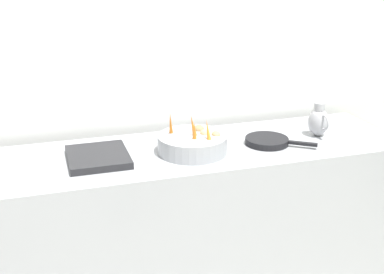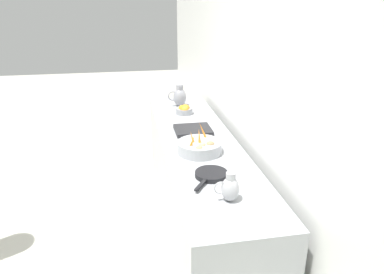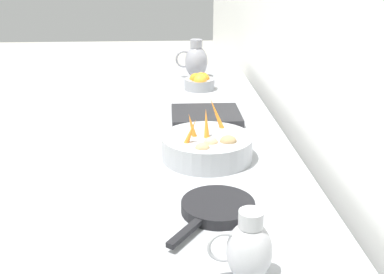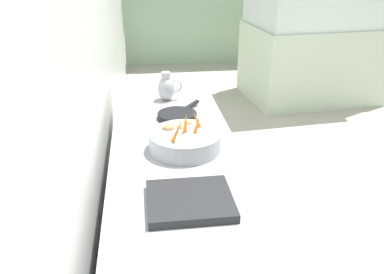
{
  "view_description": "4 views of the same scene",
  "coord_description": "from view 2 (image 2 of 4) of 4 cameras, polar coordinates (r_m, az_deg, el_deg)",
  "views": [
    {
      "loc": [
        0.94,
        -0.76,
        1.85
      ],
      "look_at": [
        -1.38,
        -0.04,
        0.98
      ],
      "focal_mm": 48.31,
      "sensor_mm": 36.0,
      "label": 1
    },
    {
      "loc": [
        -0.91,
        2.63,
        2.07
      ],
      "look_at": [
        -1.43,
        -0.16,
        0.95
      ],
      "focal_mm": 33.64,
      "sensor_mm": 36.0,
      "label": 2
    },
    {
      "loc": [
        -1.31,
        1.71,
        1.62
      ],
      "look_at": [
        -1.4,
        -0.06,
        0.94
      ],
      "focal_mm": 43.84,
      "sensor_mm": 36.0,
      "label": 3
    },
    {
      "loc": [
        -1.66,
        -1.84,
        1.79
      ],
      "look_at": [
        -1.46,
        -0.29,
        1.06
      ],
      "focal_mm": 37.76,
      "sensor_mm": 36.0,
      "label": 4
    }
  ],
  "objects": [
    {
      "name": "metal_pitcher_short",
      "position": [
        2.27,
        6.04,
        -8.06
      ],
      "size": [
        0.16,
        0.11,
        0.19
      ],
      "color": "#A3A3A8",
      "rests_on": "prep_counter"
    },
    {
      "name": "prep_counter",
      "position": [
        3.4,
        0.99,
        -7.18
      ],
      "size": [
        0.66,
        2.88,
        0.86
      ],
      "primitive_type": "cube",
      "color": "#9EA0A5",
      "rests_on": "ground_plane"
    },
    {
      "name": "counter_sink_basin",
      "position": [
        3.4,
        0.15,
        1.14
      ],
      "size": [
        0.34,
        0.3,
        0.04
      ],
      "primitive_type": "cube",
      "color": "#232326",
      "rests_on": "prep_counter"
    },
    {
      "name": "metal_pitcher_tall",
      "position": [
        4.18,
        -1.98,
        6.42
      ],
      "size": [
        0.21,
        0.15,
        0.25
      ],
      "color": "gray",
      "rests_on": "prep_counter"
    },
    {
      "name": "skillet_on_counter",
      "position": [
        2.57,
        3.03,
        -5.94
      ],
      "size": [
        0.28,
        0.34,
        0.03
      ],
      "color": "black",
      "rests_on": "prep_counter"
    },
    {
      "name": "orange_bowl",
      "position": [
        3.9,
        -1.24,
        4.34
      ],
      "size": [
        0.18,
        0.18,
        0.11
      ],
      "color": "gray",
      "rests_on": "prep_counter"
    },
    {
      "name": "ground_plane",
      "position": [
        3.47,
        -24.49,
        -17.28
      ],
      "size": [
        15.85,
        15.85,
        0.0
      ],
      "primitive_type": "plane",
      "color": "#ADAA9E"
    },
    {
      "name": "vegetable_colander",
      "position": [
        2.94,
        1.21,
        -1.61
      ],
      "size": [
        0.36,
        0.36,
        0.23
      ],
      "color": "#9EA0A5",
      "rests_on": "prep_counter"
    },
    {
      "name": "tile_wall_left",
      "position": [
        2.7,
        12.62,
        8.9
      ],
      "size": [
        0.1,
        8.87,
        3.0
      ],
      "primitive_type": "cube",
      "color": "white",
      "rests_on": "ground_plane"
    }
  ]
}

